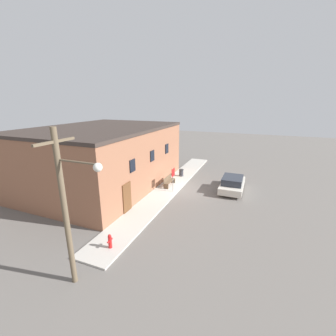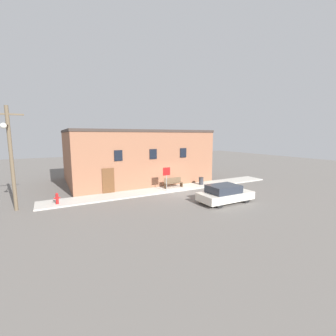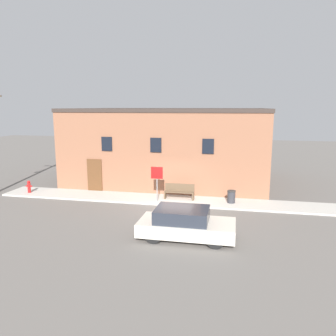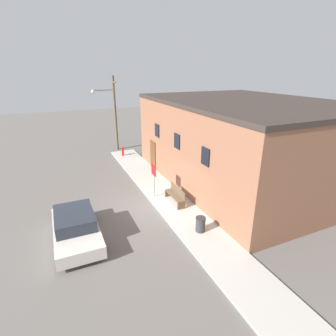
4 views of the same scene
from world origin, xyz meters
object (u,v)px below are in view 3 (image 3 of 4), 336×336
object	(u,v)px
stop_sign	(157,177)
bench	(179,192)
parked_car	(185,224)
fire_hydrant	(29,187)
trash_bin	(231,197)

from	to	relation	value
stop_sign	bench	world-z (taller)	stop_sign
stop_sign	parked_car	world-z (taller)	stop_sign
fire_hydrant	stop_sign	xyz separation A→B (m)	(8.54, -0.34, 1.05)
bench	stop_sign	bearing A→B (deg)	-143.52
stop_sign	bench	xyz separation A→B (m)	(1.16, 0.86, -1.00)
fire_hydrant	stop_sign	world-z (taller)	stop_sign
bench	parked_car	size ratio (longest dim) A/B	0.44
bench	trash_bin	bearing A→B (deg)	-3.23
trash_bin	parked_car	bearing A→B (deg)	-109.00
parked_car	stop_sign	bearing A→B (deg)	116.92
trash_bin	parked_car	world-z (taller)	parked_car
bench	trash_bin	size ratio (longest dim) A/B	2.47
fire_hydrant	parked_car	xyz separation A→B (m)	(10.92, -5.02, 0.13)
trash_bin	stop_sign	bearing A→B (deg)	-170.74
fire_hydrant	trash_bin	world-z (taller)	fire_hydrant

